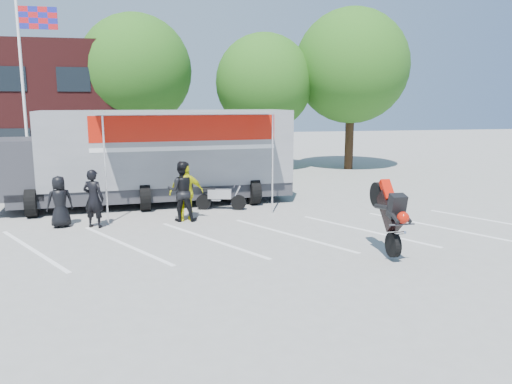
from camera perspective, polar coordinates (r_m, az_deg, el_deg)
name	(u,v)px	position (r m, az deg, el deg)	size (l,w,h in m)	color
ground	(208,250)	(13.50, -5.54, -6.60)	(100.00, 100.00, 0.00)	gray
parking_bay_lines	(204,240)	(14.45, -6.00, -5.44)	(18.00, 5.00, 0.01)	white
flagpole	(28,74)	(23.37, -24.57, 12.19)	(1.61, 0.12, 8.00)	white
tree_left	(136,71)	(28.89, -13.59, 13.31)	(6.12, 6.12, 8.64)	#382314
tree_mid	(264,83)	(28.59, 0.91, 12.37)	(5.44, 5.44, 7.68)	#382314
tree_right	(352,66)	(29.70, 10.88, 13.92)	(6.46, 6.46, 9.12)	#382314
transporter_truck	(157,204)	(19.69, -11.23, -1.36)	(11.27, 5.43, 3.59)	gray
parked_motorcycle	(221,210)	(18.35, -4.00, -2.03)	(0.63, 1.88, 0.99)	#B8B8BD
stunt_bike_rider	(380,252)	(13.64, 13.96, -6.68)	(0.84, 1.77, 2.09)	black
spectator_leather_a	(60,202)	(16.81, -21.51, -1.03)	(0.80, 0.52, 1.64)	black
spectator_leather_b	(94,199)	(16.39, -18.08, -0.72)	(0.67, 0.44, 1.85)	black
spectator_leather_c	(182,191)	(16.63, -8.45, 0.09)	(0.97, 0.75, 1.99)	black
spectator_hivis	(186,192)	(16.62, -7.95, -0.05)	(1.12, 0.47, 1.91)	yellow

